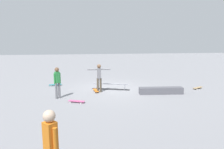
{
  "coord_description": "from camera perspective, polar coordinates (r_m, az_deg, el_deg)",
  "views": [
    {
      "loc": [
        1.66,
        11.68,
        2.96
      ],
      "look_at": [
        -0.0,
        0.62,
        1.0
      ],
      "focal_mm": 31.89,
      "sensor_mm": 36.0,
      "label": 1
    }
  ],
  "objects": [
    {
      "name": "loose_skateboard_pink",
      "position": [
        9.7,
        -10.14,
        -7.52
      ],
      "size": [
        0.82,
        0.49,
        0.09
      ],
      "rotation": [
        0.0,
        0.0,
        2.75
      ],
      "color": "#E05993",
      "rests_on": "ground_plane"
    },
    {
      "name": "skate_ledge",
      "position": [
        11.36,
        13.85,
        -4.5
      ],
      "size": [
        2.44,
        0.64,
        0.37
      ],
      "primitive_type": "cube",
      "rotation": [
        0.0,
        0.0,
        -0.1
      ],
      "color": "#595960",
      "rests_on": "ground_plane"
    },
    {
      "name": "bystander_orange_shirt",
      "position": [
        4.16,
        -17.1,
        -19.3
      ],
      "size": [
        0.32,
        0.33,
        1.69
      ],
      "rotation": [
        0.0,
        0.0,
        5.46
      ],
      "color": "brown",
      "rests_on": "ground_plane"
    },
    {
      "name": "loose_skateboard_natural",
      "position": [
        13.24,
        23.4,
        -3.48
      ],
      "size": [
        0.81,
        0.53,
        0.09
      ],
      "rotation": [
        0.0,
        0.0,
        3.6
      ],
      "color": "tan",
      "rests_on": "ground_plane"
    },
    {
      "name": "bystander_green_shirt",
      "position": [
        10.4,
        -15.4,
        -1.82
      ],
      "size": [
        0.35,
        0.27,
        1.6
      ],
      "rotation": [
        0.0,
        0.0,
        3.66
      ],
      "color": "slate",
      "rests_on": "ground_plane"
    },
    {
      "name": "grind_rail",
      "position": [
        12.01,
        -0.36,
        -3.57
      ],
      "size": [
        2.25,
        0.91,
        0.36
      ],
      "rotation": [
        0.0,
        0.0,
        -0.3
      ],
      "color": "black",
      "rests_on": "ground_plane"
    },
    {
      "name": "ground_plane",
      "position": [
        12.16,
        -0.45,
        -4.15
      ],
      "size": [
        60.0,
        60.0,
        0.0
      ],
      "primitive_type": "plane",
      "color": "gray"
    },
    {
      "name": "skater_main",
      "position": [
        11.25,
        -3.72,
        -0.45
      ],
      "size": [
        1.29,
        0.22,
        1.61
      ],
      "rotation": [
        0.0,
        0.0,
        3.14
      ],
      "color": "brown",
      "rests_on": "ground_plane"
    },
    {
      "name": "loose_skateboard_teal",
      "position": [
        13.49,
        -15.94,
        -2.8
      ],
      "size": [
        0.82,
        0.35,
        0.09
      ],
      "rotation": [
        0.0,
        0.0,
        0.15
      ],
      "color": "teal",
      "rests_on": "ground_plane"
    },
    {
      "name": "skateboard_main",
      "position": [
        11.56,
        -4.68,
        -4.55
      ],
      "size": [
        0.34,
        0.82,
        0.09
      ],
      "rotation": [
        0.0,
        0.0,
        1.71
      ],
      "color": "orange",
      "rests_on": "ground_plane"
    }
  ]
}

